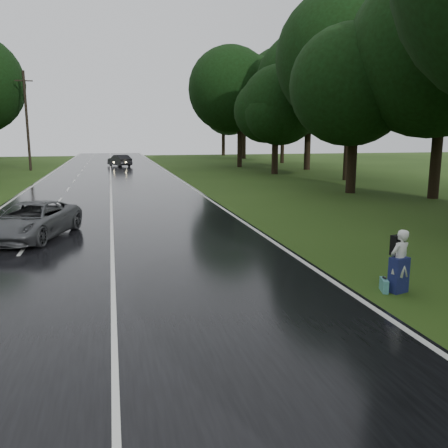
{
  "coord_description": "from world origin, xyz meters",
  "views": [
    {
      "loc": [
        0.09,
        -9.3,
        3.98
      ],
      "look_at": [
        3.56,
        5.23,
        1.1
      ],
      "focal_mm": 37.72,
      "sensor_mm": 36.0,
      "label": 1
    }
  ],
  "objects": [
    {
      "name": "ground",
      "position": [
        0.0,
        0.0,
        0.0
      ],
      "size": [
        160.0,
        160.0,
        0.0
      ],
      "primitive_type": "plane",
      "color": "#2A4614",
      "rests_on": "ground"
    },
    {
      "name": "road",
      "position": [
        0.0,
        20.0,
        0.02
      ],
      "size": [
        12.0,
        140.0,
        0.04
      ],
      "primitive_type": "cube",
      "color": "black",
      "rests_on": "ground"
    },
    {
      "name": "lane_center",
      "position": [
        0.0,
        20.0,
        0.04
      ],
      "size": [
        0.12,
        140.0,
        0.01
      ],
      "primitive_type": "cube",
      "color": "silver",
      "rests_on": "road"
    },
    {
      "name": "grey_car",
      "position": [
        -2.95,
        9.5,
        0.73
      ],
      "size": [
        3.73,
        5.41,
        1.37
      ],
      "primitive_type": "imported",
      "rotation": [
        0.0,
        0.0,
        5.96
      ],
      "color": "#494B4E",
      "rests_on": "road"
    },
    {
      "name": "far_car",
      "position": [
        1.11,
        49.75,
        0.74
      ],
      "size": [
        2.99,
        4.51,
        1.4
      ],
      "primitive_type": "imported",
      "rotation": [
        0.0,
        0.0,
        3.53
      ],
      "color": "black",
      "rests_on": "road"
    },
    {
      "name": "hitchhiker",
      "position": [
        7.08,
        0.84,
        0.76
      ],
      "size": [
        0.68,
        0.65,
        1.63
      ],
      "color": "silver",
      "rests_on": "ground"
    },
    {
      "name": "suitcase",
      "position": [
        6.75,
        0.94,
        0.17
      ],
      "size": [
        0.28,
        0.49,
        0.33
      ],
      "primitive_type": "cube",
      "rotation": [
        0.0,
        0.0,
        5.95
      ],
      "color": "teal",
      "rests_on": "ground"
    },
    {
      "name": "utility_pole_far",
      "position": [
        -8.5,
        45.87,
        0.0
      ],
      "size": [
        1.8,
        0.28,
        10.51
      ],
      "primitive_type": null,
      "color": "black",
      "rests_on": "ground"
    },
    {
      "name": "tree_right_d",
      "position": [
        15.9,
        19.73,
        0.0
      ],
      "size": [
        7.86,
        7.86,
        12.28
      ],
      "primitive_type": null,
      "color": "black",
      "rests_on": "ground"
    },
    {
      "name": "tree_right_e",
      "position": [
        16.0,
        35.44,
        0.0
      ],
      "size": [
        7.27,
        7.27,
        11.35
      ],
      "primitive_type": null,
      "color": "black",
      "rests_on": "ground"
    },
    {
      "name": "tree_right_f",
      "position": [
        15.21,
        45.86,
        0.0
      ],
      "size": [
        10.21,
        10.21,
        15.95
      ],
      "primitive_type": null,
      "color": "black",
      "rests_on": "ground"
    }
  ]
}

